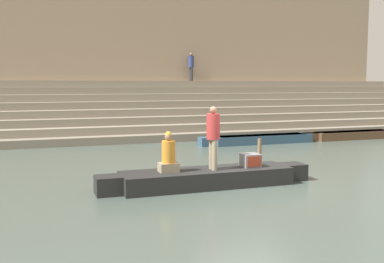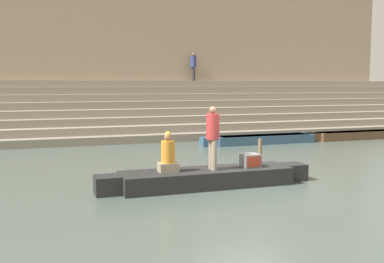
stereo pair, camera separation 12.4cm
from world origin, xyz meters
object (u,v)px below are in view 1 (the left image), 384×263
at_px(moored_boat_shore, 262,139).
at_px(moored_boat_distant, 354,135).
at_px(rowboat_main, 207,177).
at_px(person_standing, 213,134).
at_px(tv_set, 250,160).
at_px(mooring_post, 259,154).
at_px(person_rowing, 168,156).
at_px(person_on_steps, 191,65).

bearing_deg(moored_boat_shore, moored_boat_distant, 4.43).
distance_m(rowboat_main, person_standing, 1.20).
xyz_separation_m(tv_set, mooring_post, (1.26, 1.82, -0.15)).
height_order(person_rowing, moored_boat_shore, person_rowing).
bearing_deg(mooring_post, person_rowing, -153.91).
height_order(moored_boat_shore, person_on_steps, person_on_steps).
distance_m(tv_set, mooring_post, 2.21).
xyz_separation_m(rowboat_main, mooring_post, (2.52, 1.77, 0.25)).
relative_size(moored_boat_shore, moored_boat_distant, 1.07).
height_order(tv_set, person_on_steps, person_on_steps).
xyz_separation_m(moored_boat_distant, mooring_post, (-8.34, -5.63, 0.28)).
relative_size(moored_boat_shore, person_on_steps, 3.65).
distance_m(person_rowing, person_on_steps, 16.18).
xyz_separation_m(person_standing, person_on_steps, (4.65, 14.87, 2.49)).
height_order(person_standing, person_rowing, person_standing).
bearing_deg(person_standing, person_rowing, 173.13).
relative_size(rowboat_main, mooring_post, 6.00).
distance_m(person_rowing, moored_boat_distant, 14.05).
bearing_deg(moored_boat_distant, rowboat_main, -147.72).
bearing_deg(mooring_post, tv_set, -124.71).
bearing_deg(person_standing, tv_set, -0.98).
bearing_deg(moored_boat_distant, person_standing, -147.10).
bearing_deg(tv_set, moored_boat_shore, 56.24).
height_order(person_standing, tv_set, person_standing).
height_order(moored_boat_distant, person_on_steps, person_on_steps).
relative_size(rowboat_main, person_rowing, 5.59).
xyz_separation_m(rowboat_main, moored_boat_distant, (10.87, 7.40, -0.04)).
relative_size(rowboat_main, moored_boat_distant, 1.02).
xyz_separation_m(person_rowing, tv_set, (2.33, -0.06, -0.24)).
distance_m(rowboat_main, mooring_post, 3.09).
relative_size(person_rowing, tv_set, 2.19).
relative_size(tv_set, moored_boat_distant, 0.08).
distance_m(rowboat_main, tv_set, 1.33).
height_order(rowboat_main, person_standing, person_standing).
bearing_deg(mooring_post, moored_boat_shore, 60.75).
bearing_deg(moored_boat_shore, person_standing, -121.93).
relative_size(tv_set, person_on_steps, 0.28).
bearing_deg(rowboat_main, moored_boat_shore, 49.98).
relative_size(moored_boat_shore, mooring_post, 6.28).
xyz_separation_m(mooring_post, person_on_steps, (2.27, 13.02, 3.43)).
xyz_separation_m(tv_set, moored_boat_shore, (4.42, 7.46, -0.44)).
height_order(rowboat_main, mooring_post, mooring_post).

